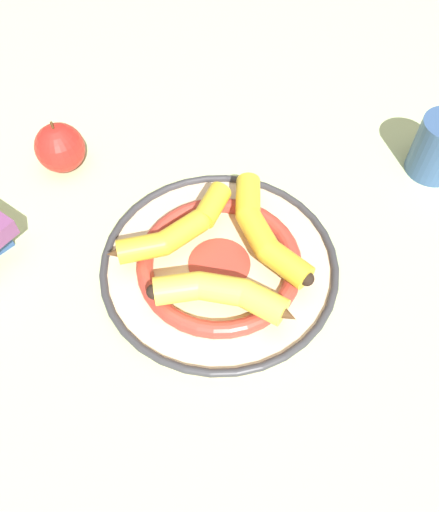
{
  "coord_description": "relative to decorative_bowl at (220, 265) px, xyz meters",
  "views": [
    {
      "loc": [
        0.38,
        -0.05,
        0.59
      ],
      "look_at": [
        0.01,
        0.0,
        0.04
      ],
      "focal_mm": 35.0,
      "sensor_mm": 36.0,
      "label": 1
    }
  ],
  "objects": [
    {
      "name": "ground_plane",
      "position": [
        -0.01,
        -0.0,
        -0.01
      ],
      "size": [
        2.8,
        2.8,
        0.0
      ],
      "primitive_type": "plane",
      "color": "#B2C693"
    },
    {
      "name": "decorative_bowl",
      "position": [
        0.0,
        0.0,
        0.0
      ],
      "size": [
        0.33,
        0.33,
        0.03
      ],
      "color": "beige",
      "rests_on": "ground_plane"
    },
    {
      "name": "banana_a",
      "position": [
        -0.03,
        0.06,
        0.03
      ],
      "size": [
        0.21,
        0.09,
        0.04
      ],
      "rotation": [
        0.0,
        0.0,
        0.26
      ],
      "color": "gold",
      "rests_on": "decorative_bowl"
    },
    {
      "name": "banana_b",
      "position": [
        0.07,
        -0.0,
        0.03
      ],
      "size": [
        0.09,
        0.19,
        0.04
      ],
      "rotation": [
        0.0,
        0.0,
        -1.89
      ],
      "color": "yellow",
      "rests_on": "decorative_bowl"
    },
    {
      "name": "banana_c",
      "position": [
        -0.04,
        -0.05,
        0.03
      ],
      "size": [
        0.12,
        0.18,
        0.03
      ],
      "rotation": [
        0.0,
        0.0,
        -4.15
      ],
      "color": "gold",
      "rests_on": "decorative_bowl"
    },
    {
      "name": "apple",
      "position": [
        -0.23,
        -0.22,
        0.03
      ],
      "size": [
        0.08,
        0.08,
        0.09
      ],
      "color": "red",
      "rests_on": "ground_plane"
    }
  ]
}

